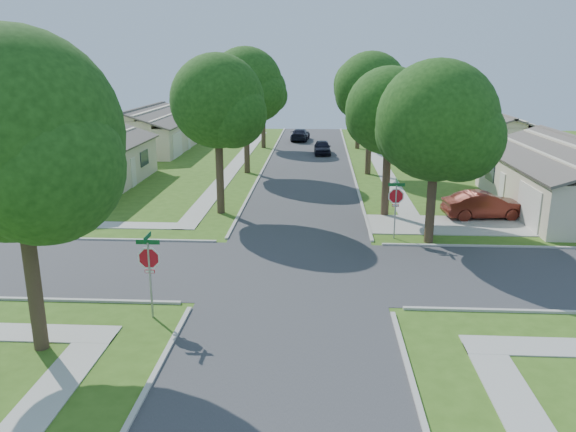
# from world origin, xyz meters

# --- Properties ---
(ground) EXTENTS (100.00, 100.00, 0.00)m
(ground) POSITION_xyz_m (0.00, 0.00, 0.00)
(ground) COLOR #375A18
(ground) RESTS_ON ground
(road_ns) EXTENTS (7.00, 100.00, 0.02)m
(road_ns) POSITION_xyz_m (0.00, 0.00, 0.00)
(road_ns) COLOR #333335
(road_ns) RESTS_ON ground
(sidewalk_ne) EXTENTS (1.20, 40.00, 0.04)m
(sidewalk_ne) POSITION_xyz_m (6.10, 26.00, 0.02)
(sidewalk_ne) COLOR #9E9B91
(sidewalk_ne) RESTS_ON ground
(sidewalk_nw) EXTENTS (1.20, 40.00, 0.04)m
(sidewalk_nw) POSITION_xyz_m (-6.10, 26.00, 0.02)
(sidewalk_nw) COLOR #9E9B91
(sidewalk_nw) RESTS_ON ground
(driveway) EXTENTS (8.80, 3.60, 0.05)m
(driveway) POSITION_xyz_m (7.90, 7.10, 0.03)
(driveway) COLOR #9E9B91
(driveway) RESTS_ON ground
(stop_sign_sw) EXTENTS (1.05, 0.80, 2.98)m
(stop_sign_sw) POSITION_xyz_m (-4.70, -4.70, 2.03)
(stop_sign_sw) COLOR gray
(stop_sign_sw) RESTS_ON ground
(stop_sign_ne) EXTENTS (1.05, 0.80, 2.98)m
(stop_sign_ne) POSITION_xyz_m (4.70, 4.70, 2.03)
(stop_sign_ne) COLOR gray
(stop_sign_ne) RESTS_ON ground
(tree_e_near) EXTENTS (4.97, 4.80, 8.28)m
(tree_e_near) POSITION_xyz_m (4.75, 9.01, 5.64)
(tree_e_near) COLOR #38281C
(tree_e_near) RESTS_ON ground
(tree_e_mid) EXTENTS (5.59, 5.40, 9.21)m
(tree_e_mid) POSITION_xyz_m (4.76, 21.01, 6.25)
(tree_e_mid) COLOR #38281C
(tree_e_mid) RESTS_ON ground
(tree_e_far) EXTENTS (5.17, 5.00, 8.72)m
(tree_e_far) POSITION_xyz_m (4.75, 34.01, 5.98)
(tree_e_far) COLOR #38281C
(tree_e_far) RESTS_ON ground
(tree_w_near) EXTENTS (5.38, 5.20, 8.97)m
(tree_w_near) POSITION_xyz_m (-4.64, 9.01, 6.12)
(tree_w_near) COLOR #38281C
(tree_w_near) RESTS_ON ground
(tree_w_mid) EXTENTS (5.80, 5.60, 9.56)m
(tree_w_mid) POSITION_xyz_m (-4.64, 21.01, 6.49)
(tree_w_mid) COLOR #38281C
(tree_w_mid) RESTS_ON ground
(tree_w_far) EXTENTS (4.76, 4.60, 8.04)m
(tree_w_far) POSITION_xyz_m (-4.65, 34.01, 5.51)
(tree_w_far) COLOR #38281C
(tree_w_far) RESTS_ON ground
(tree_sw_corner) EXTENTS (6.21, 6.00, 9.55)m
(tree_sw_corner) POSITION_xyz_m (-7.44, -6.99, 6.26)
(tree_sw_corner) COLOR #38281C
(tree_sw_corner) RESTS_ON ground
(tree_ne_corner) EXTENTS (5.80, 5.60, 8.66)m
(tree_ne_corner) POSITION_xyz_m (6.36, 4.21, 5.59)
(tree_ne_corner) COLOR #38281C
(tree_ne_corner) RESTS_ON ground
(house_ne_near) EXTENTS (8.42, 13.60, 4.23)m
(house_ne_near) POSITION_xyz_m (15.99, 11.00, 1.52)
(house_ne_near) COLOR beige
(house_ne_near) RESTS_ON ground
(house_ne_far) EXTENTS (8.42, 13.60, 4.23)m
(house_ne_far) POSITION_xyz_m (15.99, 29.00, 1.52)
(house_ne_far) COLOR beige
(house_ne_far) RESTS_ON ground
(house_nw_near) EXTENTS (8.42, 13.60, 4.23)m
(house_nw_near) POSITION_xyz_m (-15.99, 15.00, 1.52)
(house_nw_near) COLOR beige
(house_nw_near) RESTS_ON ground
(house_nw_far) EXTENTS (8.42, 13.60, 4.23)m
(house_nw_far) POSITION_xyz_m (-15.99, 32.00, 1.52)
(house_nw_far) COLOR beige
(house_nw_far) RESTS_ON ground
(car_driveway) EXTENTS (4.66, 2.08, 1.49)m
(car_driveway) POSITION_xyz_m (10.17, 8.70, 0.74)
(car_driveway) COLOR #511910
(car_driveway) RESTS_ON ground
(car_curb_east) EXTENTS (1.63, 3.82, 1.29)m
(car_curb_east) POSITION_xyz_m (1.20, 30.27, 0.64)
(car_curb_east) COLOR black
(car_curb_east) RESTS_ON ground
(car_curb_west) EXTENTS (2.16, 4.60, 1.30)m
(car_curb_west) POSITION_xyz_m (-1.20, 39.35, 0.65)
(car_curb_west) COLOR black
(car_curb_west) RESTS_ON ground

